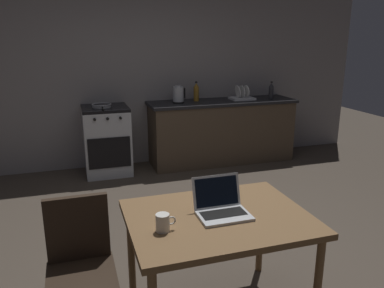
{
  "coord_description": "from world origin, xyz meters",
  "views": [
    {
      "loc": [
        -0.93,
        -2.86,
        1.81
      ],
      "look_at": [
        0.18,
        0.61,
        0.79
      ],
      "focal_mm": 35.91,
      "sensor_mm": 36.0,
      "label": 1
    }
  ],
  "objects_px": {
    "dining_table": "(218,226)",
    "chair": "(80,261)",
    "stove_oven": "(107,140)",
    "laptop": "(222,207)",
    "coffee_mug": "(163,223)",
    "bottle": "(271,91)",
    "bottle_b": "(196,92)",
    "frying_pan": "(102,105)",
    "electric_kettle": "(178,95)",
    "dish_rack": "(242,96)"
  },
  "relations": [
    {
      "from": "dining_table",
      "to": "chair",
      "type": "height_order",
      "value": "chair"
    },
    {
      "from": "stove_oven",
      "to": "laptop",
      "type": "relative_size",
      "value": 2.87
    },
    {
      "from": "dining_table",
      "to": "laptop",
      "type": "height_order",
      "value": "laptop"
    },
    {
      "from": "stove_oven",
      "to": "coffee_mug",
      "type": "height_order",
      "value": "stove_oven"
    },
    {
      "from": "bottle",
      "to": "coffee_mug",
      "type": "height_order",
      "value": "bottle"
    },
    {
      "from": "laptop",
      "to": "bottle_b",
      "type": "height_order",
      "value": "bottle_b"
    },
    {
      "from": "frying_pan",
      "to": "coffee_mug",
      "type": "xyz_separation_m",
      "value": [
        0.06,
        -3.15,
        -0.16
      ]
    },
    {
      "from": "stove_oven",
      "to": "electric_kettle",
      "type": "bearing_deg",
      "value": 0.14
    },
    {
      "from": "stove_oven",
      "to": "laptop",
      "type": "xyz_separation_m",
      "value": [
        0.43,
        -3.07,
        0.32
      ]
    },
    {
      "from": "chair",
      "to": "bottle_b",
      "type": "relative_size",
      "value": 3.19
    },
    {
      "from": "bottle",
      "to": "bottle_b",
      "type": "height_order",
      "value": "bottle_b"
    },
    {
      "from": "coffee_mug",
      "to": "laptop",
      "type": "bearing_deg",
      "value": 14.09
    },
    {
      "from": "dining_table",
      "to": "bottle",
      "type": "distance_m",
      "value": 3.68
    },
    {
      "from": "stove_oven",
      "to": "frying_pan",
      "type": "height_order",
      "value": "frying_pan"
    },
    {
      "from": "stove_oven",
      "to": "dish_rack",
      "type": "bearing_deg",
      "value": 0.07
    },
    {
      "from": "chair",
      "to": "stove_oven",
      "type": "bearing_deg",
      "value": 93.73
    },
    {
      "from": "dining_table",
      "to": "bottle_b",
      "type": "xyz_separation_m",
      "value": [
        0.9,
        3.17,
        0.39
      ]
    },
    {
      "from": "dining_table",
      "to": "coffee_mug",
      "type": "xyz_separation_m",
      "value": [
        -0.38,
        -0.09,
        0.13
      ]
    },
    {
      "from": "chair",
      "to": "coffee_mug",
      "type": "height_order",
      "value": "chair"
    },
    {
      "from": "electric_kettle",
      "to": "dish_rack",
      "type": "bearing_deg",
      "value": 0.0
    },
    {
      "from": "dish_rack",
      "to": "dining_table",
      "type": "bearing_deg",
      "value": -117.19
    },
    {
      "from": "electric_kettle",
      "to": "dish_rack",
      "type": "xyz_separation_m",
      "value": [
        0.97,
        0.0,
        -0.07
      ]
    },
    {
      "from": "frying_pan",
      "to": "bottle",
      "type": "bearing_deg",
      "value": -0.5
    },
    {
      "from": "dining_table",
      "to": "dish_rack",
      "type": "xyz_separation_m",
      "value": [
        1.59,
        3.09,
        0.31
      ]
    },
    {
      "from": "dining_table",
      "to": "coffee_mug",
      "type": "distance_m",
      "value": 0.41
    },
    {
      "from": "dining_table",
      "to": "bottle_b",
      "type": "height_order",
      "value": "bottle_b"
    },
    {
      "from": "bottle",
      "to": "dining_table",
      "type": "bearing_deg",
      "value": -123.81
    },
    {
      "from": "dining_table",
      "to": "bottle",
      "type": "relative_size",
      "value": 4.46
    },
    {
      "from": "chair",
      "to": "bottle_b",
      "type": "height_order",
      "value": "bottle_b"
    },
    {
      "from": "dining_table",
      "to": "electric_kettle",
      "type": "distance_m",
      "value": 3.17
    },
    {
      "from": "stove_oven",
      "to": "bottle_b",
      "type": "xyz_separation_m",
      "value": [
        1.3,
        0.08,
        0.59
      ]
    },
    {
      "from": "stove_oven",
      "to": "chair",
      "type": "distance_m",
      "value": 3.02
    },
    {
      "from": "stove_oven",
      "to": "dish_rack",
      "type": "relative_size",
      "value": 2.7
    },
    {
      "from": "stove_oven",
      "to": "electric_kettle",
      "type": "distance_m",
      "value": 1.17
    },
    {
      "from": "laptop",
      "to": "bottle",
      "type": "xyz_separation_m",
      "value": [
        2.01,
        3.03,
        0.26
      ]
    },
    {
      "from": "dining_table",
      "to": "dish_rack",
      "type": "height_order",
      "value": "dish_rack"
    },
    {
      "from": "dining_table",
      "to": "bottle",
      "type": "xyz_separation_m",
      "value": [
        2.03,
        3.04,
        0.38
      ]
    },
    {
      "from": "dining_table",
      "to": "frying_pan",
      "type": "bearing_deg",
      "value": 98.22
    },
    {
      "from": "laptop",
      "to": "bottle",
      "type": "distance_m",
      "value": 3.64
    },
    {
      "from": "stove_oven",
      "to": "laptop",
      "type": "height_order",
      "value": "laptop"
    },
    {
      "from": "stove_oven",
      "to": "dining_table",
      "type": "distance_m",
      "value": 3.12
    },
    {
      "from": "electric_kettle",
      "to": "dish_rack",
      "type": "distance_m",
      "value": 0.98
    },
    {
      "from": "laptop",
      "to": "bottle",
      "type": "bearing_deg",
      "value": 60.92
    },
    {
      "from": "bottle",
      "to": "frying_pan",
      "type": "distance_m",
      "value": 2.48
    },
    {
      "from": "laptop",
      "to": "bottle_b",
      "type": "distance_m",
      "value": 3.29
    },
    {
      "from": "dining_table",
      "to": "electric_kettle",
      "type": "xyz_separation_m",
      "value": [
        0.61,
        3.09,
        0.38
      ]
    },
    {
      "from": "laptop",
      "to": "coffee_mug",
      "type": "xyz_separation_m",
      "value": [
        -0.4,
        -0.1,
        0.01
      ]
    },
    {
      "from": "electric_kettle",
      "to": "coffee_mug",
      "type": "bearing_deg",
      "value": -107.31
    },
    {
      "from": "laptop",
      "to": "frying_pan",
      "type": "xyz_separation_m",
      "value": [
        -0.47,
        3.05,
        0.17
      ]
    },
    {
      "from": "chair",
      "to": "electric_kettle",
      "type": "height_order",
      "value": "electric_kettle"
    }
  ]
}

